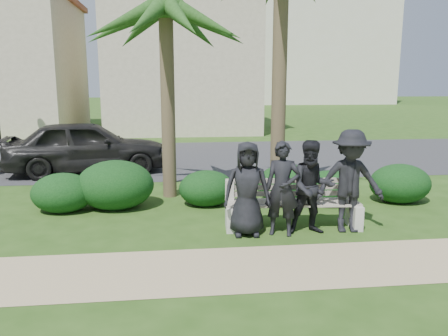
{
  "coord_description": "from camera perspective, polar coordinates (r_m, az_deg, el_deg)",
  "views": [
    {
      "loc": [
        -1.52,
        -7.67,
        2.63
      ],
      "look_at": [
        -0.53,
        1.0,
        0.94
      ],
      "focal_mm": 35.0,
      "sensor_mm": 36.0,
      "label": 1
    }
  ],
  "objects": [
    {
      "name": "man_d",
      "position": [
        8.07,
        16.13,
        -1.68
      ],
      "size": [
        1.27,
        0.82,
        1.85
      ],
      "primitive_type": "imported",
      "rotation": [
        0.0,
        0.0,
        -0.12
      ],
      "color": "black",
      "rests_on": "ground"
    },
    {
      "name": "stucco_bldg_right",
      "position": [
        25.69,
        -5.52,
        13.23
      ],
      "size": [
        8.4,
        8.4,
        7.3
      ],
      "color": "#B8AC8A",
      "rests_on": "ground"
    },
    {
      "name": "hedge_a",
      "position": [
        9.69,
        -20.32,
        -2.92
      ],
      "size": [
        1.28,
        1.06,
        0.84
      ],
      "primitive_type": "ellipsoid",
      "color": "black",
      "rests_on": "ground"
    },
    {
      "name": "man_a",
      "position": [
        7.6,
        3.03,
        -2.74
      ],
      "size": [
        0.85,
        0.58,
        1.66
      ],
      "primitive_type": "imported",
      "rotation": [
        0.0,
        0.0,
        -0.07
      ],
      "color": "black",
      "rests_on": "ground"
    },
    {
      "name": "car_a",
      "position": [
        13.63,
        -17.49,
        2.7
      ],
      "size": [
        4.86,
        2.55,
        1.58
      ],
      "primitive_type": "imported",
      "rotation": [
        0.0,
        0.0,
        1.72
      ],
      "color": "black",
      "rests_on": "ground"
    },
    {
      "name": "hedge_d",
      "position": [
        9.82,
        8.26,
        -1.96
      ],
      "size": [
        1.38,
        1.14,
        0.9
      ],
      "primitive_type": "ellipsoid",
      "color": "black",
      "rests_on": "ground"
    },
    {
      "name": "ground",
      "position": [
        8.25,
        4.49,
        -7.66
      ],
      "size": [
        160.0,
        160.0,
        0.0
      ],
      "primitive_type": "plane",
      "color": "#284914",
      "rests_on": "ground"
    },
    {
      "name": "hedge_b",
      "position": [
        9.6,
        -14.01,
        -1.98
      ],
      "size": [
        1.63,
        1.35,
        1.07
      ],
      "primitive_type": "ellipsoid",
      "color": "black",
      "rests_on": "ground"
    },
    {
      "name": "footpath",
      "position": [
        6.61,
        7.53,
        -12.58
      ],
      "size": [
        30.0,
        1.6,
        0.01
      ],
      "primitive_type": "cube",
      "color": "tan",
      "rests_on": "ground"
    },
    {
      "name": "hotel_tower",
      "position": [
        65.45,
        7.75,
        20.35
      ],
      "size": [
        26.0,
        18.0,
        37.3
      ],
      "color": "beige",
      "rests_on": "ground"
    },
    {
      "name": "hedge_e",
      "position": [
        9.88,
        13.59,
        -2.44
      ],
      "size": [
        1.2,
        0.99,
        0.78
      ],
      "primitive_type": "ellipsoid",
      "color": "black",
      "rests_on": "ground"
    },
    {
      "name": "palm_left",
      "position": [
        10.27,
        -7.64,
        19.84
      ],
      "size": [
        3.0,
        3.0,
        5.19
      ],
      "color": "brown",
      "rests_on": "ground"
    },
    {
      "name": "asphalt_street",
      "position": [
        15.96,
        -0.98,
        1.48
      ],
      "size": [
        160.0,
        8.0,
        0.01
      ],
      "primitive_type": "cube",
      "color": "#2D2D30",
      "rests_on": "ground"
    },
    {
      "name": "man_b",
      "position": [
        7.66,
        7.63,
        -2.7
      ],
      "size": [
        0.7,
        0.57,
        1.66
      ],
      "primitive_type": "imported",
      "rotation": [
        0.0,
        0.0,
        -0.32
      ],
      "color": "black",
      "rests_on": "ground"
    },
    {
      "name": "park_bench",
      "position": [
        8.18,
        8.91,
        -5.06
      ],
      "size": [
        2.51,
        0.74,
        0.86
      ],
      "rotation": [
        0.0,
        0.0,
        -0.07
      ],
      "color": "gray",
      "rests_on": "ground"
    },
    {
      "name": "hedge_c",
      "position": [
        9.57,
        -2.28,
        -2.53
      ],
      "size": [
        1.22,
        1.01,
        0.8
      ],
      "primitive_type": "ellipsoid",
      "color": "black",
      "rests_on": "ground"
    },
    {
      "name": "man_c",
      "position": [
        7.82,
        11.43,
        -2.51
      ],
      "size": [
        0.84,
        0.67,
        1.67
      ],
      "primitive_type": "imported",
      "rotation": [
        0.0,
        0.0,
        -0.05
      ],
      "color": "black",
      "rests_on": "ground"
    },
    {
      "name": "hedge_f",
      "position": [
        10.59,
        22.01,
        -1.75
      ],
      "size": [
        1.37,
        1.13,
        0.89
      ],
      "primitive_type": "ellipsoid",
      "color": "black",
      "rests_on": "ground"
    }
  ]
}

